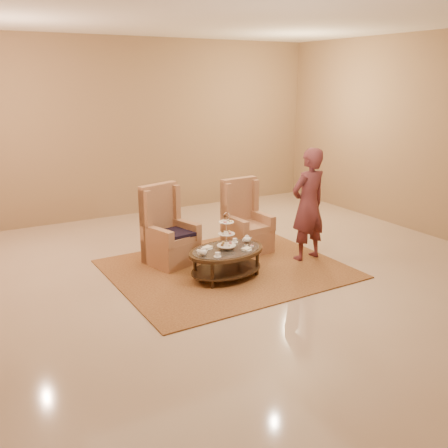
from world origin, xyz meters
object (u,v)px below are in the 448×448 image
tea_table (226,254)px  person (308,205)px  armchair_right (245,227)px  armchair_left (168,237)px

tea_table → person: 1.55m
person → armchair_right: bearing=-59.5°
tea_table → armchair_left: (-0.48, 0.96, 0.06)m
tea_table → armchair_right: bearing=38.3°
armchair_left → person: person is taller
tea_table → person: bearing=-5.9°
tea_table → person: person is taller
tea_table → armchair_right: (0.85, 0.88, 0.05)m
tea_table → armchair_left: bearing=108.4°
armchair_left → person: (1.94, -0.91, 0.46)m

